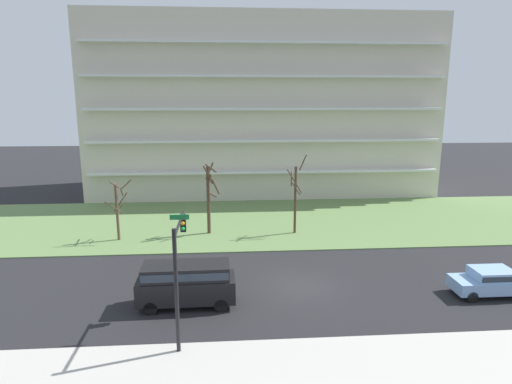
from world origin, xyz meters
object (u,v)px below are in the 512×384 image
at_px(van_black_center_left, 186,281).
at_px(sedan_blue_near_left, 491,281).
at_px(tree_far_left, 118,208).
at_px(tree_left, 209,196).
at_px(tree_center, 295,196).
at_px(traffic_signal_mast, 179,258).

bearing_deg(van_black_center_left, sedan_blue_near_left, -0.93).
relative_size(tree_far_left, tree_left, 0.83).
distance_m(tree_center, traffic_signal_mast, 17.24).
distance_m(tree_center, sedan_blue_near_left, 15.51).
relative_size(tree_center, traffic_signal_mast, 1.15).
bearing_deg(tree_left, tree_far_left, -170.81).
height_order(tree_center, van_black_center_left, tree_center).
height_order(tree_left, sedan_blue_near_left, tree_left).
height_order(tree_center, traffic_signal_mast, tree_center).
bearing_deg(tree_far_left, tree_center, 2.93).
xyz_separation_m(van_black_center_left, traffic_signal_mast, (0.00, -3.13, 2.51)).
relative_size(tree_left, tree_center, 0.90).
bearing_deg(tree_far_left, traffic_signal_mast, -67.12).
bearing_deg(sedan_blue_near_left, tree_left, 142.61).
bearing_deg(tree_center, traffic_signal_mast, -117.16).
height_order(tree_left, tree_center, tree_center).
distance_m(tree_left, sedan_blue_near_left, 20.75).
bearing_deg(tree_left, traffic_signal_mast, -93.11).
xyz_separation_m(tree_center, sedan_blue_near_left, (9.29, -12.20, -2.32)).
height_order(van_black_center_left, traffic_signal_mast, traffic_signal_mast).
distance_m(tree_far_left, tree_center, 14.06).
distance_m(van_black_center_left, traffic_signal_mast, 4.01).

